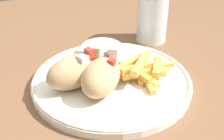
{
  "coord_description": "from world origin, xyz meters",
  "views": [
    {
      "loc": [
        -0.24,
        -0.46,
        1.07
      ],
      "look_at": [
        0.0,
        -0.02,
        0.77
      ],
      "focal_mm": 50.0,
      "sensor_mm": 36.0,
      "label": 1
    }
  ],
  "objects_px": {
    "pita_sandwich_far": "(75,71)",
    "water_glass": "(152,17)",
    "fries_pile": "(144,71)",
    "sauce_ramekin": "(102,52)",
    "pita_sandwich_near": "(101,76)",
    "plate": "(112,81)"
  },
  "relations": [
    {
      "from": "pita_sandwich_far",
      "to": "water_glass",
      "type": "distance_m",
      "value": 0.27
    },
    {
      "from": "fries_pile",
      "to": "water_glass",
      "type": "relative_size",
      "value": 0.96
    },
    {
      "from": "sauce_ramekin",
      "to": "pita_sandwich_near",
      "type": "bearing_deg",
      "value": -118.25
    },
    {
      "from": "plate",
      "to": "pita_sandwich_near",
      "type": "relative_size",
      "value": 2.47
    },
    {
      "from": "fries_pile",
      "to": "water_glass",
      "type": "distance_m",
      "value": 0.2
    },
    {
      "from": "pita_sandwich_far",
      "to": "fries_pile",
      "type": "bearing_deg",
      "value": -24.79
    },
    {
      "from": "plate",
      "to": "pita_sandwich_near",
      "type": "bearing_deg",
      "value": -146.71
    },
    {
      "from": "sauce_ramekin",
      "to": "water_glass",
      "type": "bearing_deg",
      "value": 18.1
    },
    {
      "from": "plate",
      "to": "sauce_ramekin",
      "type": "xyz_separation_m",
      "value": [
        0.02,
        0.08,
        0.02
      ]
    },
    {
      "from": "plate",
      "to": "pita_sandwich_near",
      "type": "distance_m",
      "value": 0.05
    },
    {
      "from": "fries_pile",
      "to": "sauce_ramekin",
      "type": "xyz_separation_m",
      "value": [
        -0.04,
        0.1,
        0.01
      ]
    },
    {
      "from": "plate",
      "to": "water_glass",
      "type": "bearing_deg",
      "value": 35.52
    },
    {
      "from": "pita_sandwich_far",
      "to": "plate",
      "type": "bearing_deg",
      "value": -20.15
    },
    {
      "from": "fries_pile",
      "to": "pita_sandwich_near",
      "type": "bearing_deg",
      "value": -179.74
    },
    {
      "from": "pita_sandwich_near",
      "to": "sauce_ramekin",
      "type": "bearing_deg",
      "value": 16.32
    },
    {
      "from": "sauce_ramekin",
      "to": "plate",
      "type": "bearing_deg",
      "value": -103.82
    },
    {
      "from": "pita_sandwich_far",
      "to": "sauce_ramekin",
      "type": "distance_m",
      "value": 0.11
    },
    {
      "from": "pita_sandwich_near",
      "to": "water_glass",
      "type": "xyz_separation_m",
      "value": [
        0.21,
        0.15,
        0.01
      ]
    },
    {
      "from": "pita_sandwich_near",
      "to": "pita_sandwich_far",
      "type": "xyz_separation_m",
      "value": [
        -0.03,
        0.04,
        0.0
      ]
    },
    {
      "from": "plate",
      "to": "fries_pile",
      "type": "xyz_separation_m",
      "value": [
        0.06,
        -0.02,
        0.02
      ]
    },
    {
      "from": "plate",
      "to": "pita_sandwich_far",
      "type": "relative_size",
      "value": 2.53
    },
    {
      "from": "pita_sandwich_near",
      "to": "pita_sandwich_far",
      "type": "distance_m",
      "value": 0.05
    }
  ]
}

